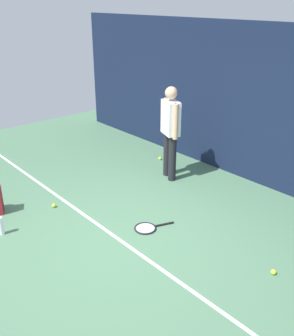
{
  "coord_description": "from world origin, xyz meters",
  "views": [
    {
      "loc": [
        3.59,
        -2.73,
        3.09
      ],
      "look_at": [
        0.0,
        0.4,
        1.0
      ],
      "focal_mm": 41.71,
      "sensor_mm": 36.0,
      "label": 1
    }
  ],
  "objects_px": {
    "tennis_racket": "(147,228)",
    "tennis_ball_mid_court": "(273,272)",
    "tennis_ball_far_left": "(54,206)",
    "water_bottle": "(1,226)",
    "tennis_player": "(170,128)",
    "tennis_ball_near_player": "(160,158)"
  },
  "relations": [
    {
      "from": "tennis_ball_far_left",
      "to": "tennis_ball_near_player",
      "type": "bearing_deg",
      "value": 97.44
    },
    {
      "from": "tennis_player",
      "to": "tennis_ball_far_left",
      "type": "distance_m",
      "value": 2.41
    },
    {
      "from": "tennis_player",
      "to": "tennis_racket",
      "type": "xyz_separation_m",
      "value": [
        1.06,
        -1.48,
        -0.95
      ]
    },
    {
      "from": "tennis_racket",
      "to": "tennis_ball_mid_court",
      "type": "relative_size",
      "value": 9.63
    },
    {
      "from": "water_bottle",
      "to": "tennis_player",
      "type": "bearing_deg",
      "value": 86.62
    },
    {
      "from": "water_bottle",
      "to": "tennis_ball_far_left",
      "type": "bearing_deg",
      "value": 102.5
    },
    {
      "from": "tennis_player",
      "to": "tennis_ball_far_left",
      "type": "xyz_separation_m",
      "value": [
        -0.39,
        -2.19,
        -0.93
      ]
    },
    {
      "from": "tennis_ball_near_player",
      "to": "tennis_ball_far_left",
      "type": "relative_size",
      "value": 1.0
    },
    {
      "from": "tennis_ball_mid_court",
      "to": "water_bottle",
      "type": "bearing_deg",
      "value": -144.84
    },
    {
      "from": "tennis_ball_far_left",
      "to": "tennis_player",
      "type": "bearing_deg",
      "value": 79.88
    },
    {
      "from": "tennis_racket",
      "to": "tennis_ball_far_left",
      "type": "height_order",
      "value": "tennis_ball_far_left"
    },
    {
      "from": "tennis_racket",
      "to": "water_bottle",
      "type": "distance_m",
      "value": 2.07
    },
    {
      "from": "tennis_ball_mid_court",
      "to": "water_bottle",
      "type": "height_order",
      "value": "water_bottle"
    },
    {
      "from": "tennis_player",
      "to": "tennis_ball_mid_court",
      "type": "bearing_deg",
      "value": 2.37
    },
    {
      "from": "tennis_racket",
      "to": "tennis_ball_mid_court",
      "type": "xyz_separation_m",
      "value": [
        1.78,
        0.48,
        0.02
      ]
    },
    {
      "from": "tennis_ball_near_player",
      "to": "tennis_ball_mid_court",
      "type": "bearing_deg",
      "value": -21.9
    },
    {
      "from": "tennis_racket",
      "to": "tennis_ball_near_player",
      "type": "relative_size",
      "value": 9.63
    },
    {
      "from": "tennis_racket",
      "to": "tennis_ball_near_player",
      "type": "distance_m",
      "value": 2.63
    },
    {
      "from": "tennis_player",
      "to": "tennis_ball_near_player",
      "type": "xyz_separation_m",
      "value": [
        -0.74,
        0.45,
        -0.93
      ]
    },
    {
      "from": "tennis_ball_near_player",
      "to": "tennis_player",
      "type": "bearing_deg",
      "value": -31.19
    },
    {
      "from": "tennis_racket",
      "to": "tennis_ball_far_left",
      "type": "bearing_deg",
      "value": -43.54
    },
    {
      "from": "tennis_racket",
      "to": "tennis_ball_mid_court",
      "type": "height_order",
      "value": "tennis_ball_mid_court"
    }
  ]
}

